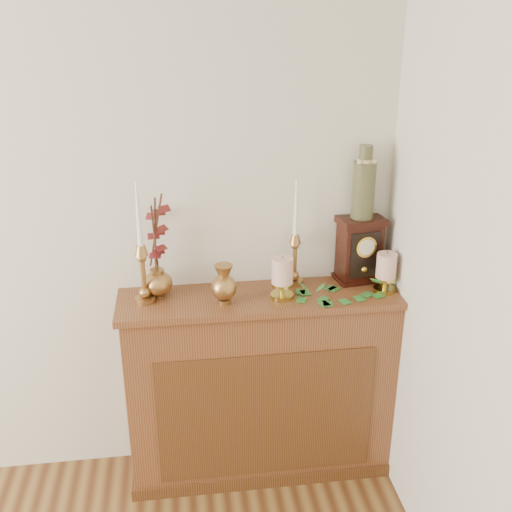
{
  "coord_description": "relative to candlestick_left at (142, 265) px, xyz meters",
  "views": [
    {
      "loc": [
        1.06,
        -0.21,
        2.08
      ],
      "look_at": [
        1.37,
        2.05,
        1.13
      ],
      "focal_mm": 42.0,
      "sensor_mm": 36.0,
      "label": 1
    }
  ],
  "objects": [
    {
      "name": "console_shelf",
      "position": [
        0.5,
        -0.0,
        -0.66
      ],
      "size": [
        1.24,
        0.34,
        0.93
      ],
      "color": "brown",
      "rests_on": "ground"
    },
    {
      "name": "candlestick_left",
      "position": [
        0.0,
        0.0,
        0.0
      ],
      "size": [
        0.09,
        0.09,
        0.52
      ],
      "rotation": [
        0.0,
        0.0,
        -0.23
      ],
      "color": "#AC8044",
      "rests_on": "console_shelf"
    },
    {
      "name": "candlestick_center",
      "position": [
        0.66,
        0.09,
        -0.01
      ],
      "size": [
        0.08,
        0.08,
        0.48
      ],
      "rotation": [
        0.0,
        0.0,
        0.4
      ],
      "color": "#AC8044",
      "rests_on": "console_shelf"
    },
    {
      "name": "bud_vase",
      "position": [
        0.33,
        -0.06,
        -0.09
      ],
      "size": [
        0.11,
        0.11,
        0.17
      ],
      "rotation": [
        0.0,
        0.0,
        0.27
      ],
      "color": "#AC8044",
      "rests_on": "console_shelf"
    },
    {
      "name": "ginger_jar",
      "position": [
        0.07,
        0.08,
        0.04
      ],
      "size": [
        0.19,
        0.2,
        0.47
      ],
      "rotation": [
        0.0,
        0.0,
        0.24
      ],
      "color": "#AC8044",
      "rests_on": "console_shelf"
    },
    {
      "name": "pillar_candle_left",
      "position": [
        0.58,
        -0.04,
        -0.07
      ],
      "size": [
        0.1,
        0.1,
        0.2
      ],
      "rotation": [
        0.0,
        0.0,
        0.07
      ],
      "color": "gold",
      "rests_on": "console_shelf"
    },
    {
      "name": "pillar_candle_right",
      "position": [
        1.04,
        -0.04,
        -0.07
      ],
      "size": [
        0.1,
        0.1,
        0.19
      ],
      "rotation": [
        0.0,
        0.0,
        -0.13
      ],
      "color": "gold",
      "rests_on": "console_shelf"
    },
    {
      "name": "ivy_garland",
      "position": [
        0.82,
        -0.05,
        -0.16
      ],
      "size": [
        0.44,
        0.19,
        0.08
      ],
      "rotation": [
        0.0,
        0.0,
        0.28
      ],
      "color": "#2C732C",
      "rests_on": "console_shelf"
    },
    {
      "name": "mantel_clock",
      "position": [
        0.95,
        0.1,
        -0.02
      ],
      "size": [
        0.22,
        0.17,
        0.3
      ],
      "rotation": [
        0.0,
        0.0,
        0.15
      ],
      "color": "black",
      "rests_on": "console_shelf"
    },
    {
      "name": "ceramic_vase",
      "position": [
        0.95,
        0.1,
        0.27
      ],
      "size": [
        0.1,
        0.1,
        0.32
      ],
      "rotation": [
        0.0,
        0.0,
        0.15
      ],
      "color": "#1C392B",
      "rests_on": "mantel_clock"
    }
  ]
}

